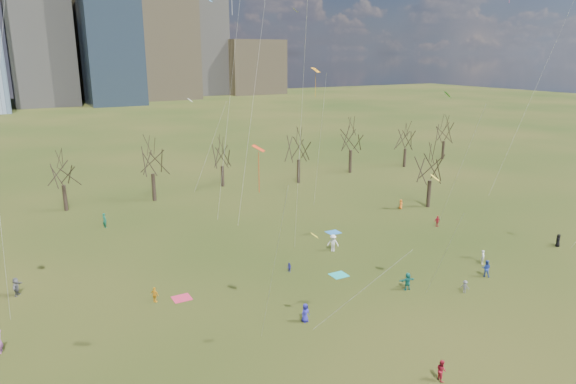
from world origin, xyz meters
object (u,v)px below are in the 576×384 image
blanket_teal (339,275)px  person_1 (483,257)px  blanket_crimson (182,298)px  person_0 (305,313)px  person_2 (441,370)px  person_4 (155,295)px  blanket_navy (333,232)px

blanket_teal → person_1: 15.39m
blanket_crimson → person_0: bearing=-49.8°
blanket_teal → person_1: size_ratio=1.10×
person_2 → person_4: size_ratio=1.05×
blanket_crimson → person_4: 2.39m
blanket_navy → blanket_crimson: (-21.46, -7.92, 0.00)m
blanket_teal → person_0: (-7.51, -6.14, 0.77)m
person_0 → person_1: (22.11, 1.32, -0.06)m
person_4 → blanket_teal: bearing=-136.0°
blanket_crimson → person_0: person_0 is taller
blanket_teal → person_2: 17.47m
blanket_teal → blanket_navy: 12.43m
blanket_teal → person_4: bearing=169.8°
blanket_navy → person_4: bearing=-162.4°
blanket_navy → person_2: person_2 is taller
blanket_navy → person_1: bearing=-62.2°
blanket_teal → person_0: person_0 is taller
person_2 → blanket_crimson: bearing=42.4°
person_2 → person_4: 24.38m
blanket_crimson → blanket_teal: bearing=-10.2°
person_0 → person_2: person_0 is taller
person_2 → person_4: person_2 is taller
person_1 → person_2: (-18.17, -12.27, 0.02)m
blanket_teal → blanket_crimson: bearing=169.8°
blanket_crimson → person_2: size_ratio=1.08×
person_2 → person_0: bearing=32.3°
blanket_crimson → person_2: bearing=-60.0°
person_4 → blanket_navy: bearing=-108.2°
person_2 → blanket_teal: bearing=0.7°
blanket_navy → person_1: 17.45m
person_4 → person_0: bearing=-169.3°
person_0 → blanket_navy: bearing=38.7°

